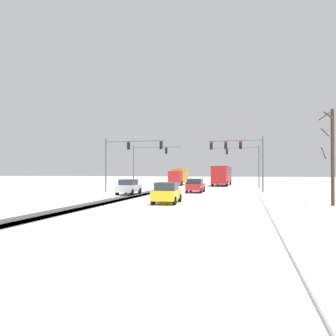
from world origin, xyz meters
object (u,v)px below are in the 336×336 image
object	(u,v)px
traffic_signal_far_right	(246,158)
bus_oncoming	(222,174)
car_yellow_cab_third	(167,193)
bare_tree_sidewalk_mid	(332,155)
box_truck_delivery	(179,176)
car_white_second	(129,187)
traffic_signal_far_left	(147,158)
traffic_signal_near_right	(240,152)
car_red_lead	(196,186)
traffic_signal_near_left	(126,153)

from	to	relation	value
traffic_signal_far_right	bus_oncoming	xyz separation A→B (m)	(-4.08, 6.73, -2.49)
car_yellow_cab_third	bare_tree_sidewalk_mid	size ratio (longest dim) A/B	0.60
box_truck_delivery	bus_oncoming	bearing A→B (deg)	-0.14
traffic_signal_far_right	car_white_second	world-z (taller)	traffic_signal_far_right
box_truck_delivery	traffic_signal_far_left	bearing A→B (deg)	-104.23
traffic_signal_near_right	car_red_lead	distance (m)	6.61
traffic_signal_near_right	bus_oncoming	distance (m)	19.06
traffic_signal_far_right	traffic_signal_near_left	distance (m)	19.73
box_truck_delivery	car_white_second	bearing A→B (deg)	-90.74
traffic_signal_far_left	traffic_signal_far_right	bearing A→B (deg)	15.15
traffic_signal_far_right	box_truck_delivery	xyz separation A→B (m)	(-11.83, 6.75, -2.85)
car_yellow_cab_third	bus_oncoming	bearing A→B (deg)	86.94
traffic_signal_near_left	box_truck_delivery	xyz separation A→B (m)	(2.24, 20.58, -3.07)
car_white_second	car_yellow_cab_third	size ratio (longest dim) A/B	0.99
traffic_signal_near_right	bare_tree_sidewalk_mid	bearing A→B (deg)	-64.05
traffic_signal_far_right	traffic_signal_near_left	size ratio (longest dim) A/B	0.92
car_red_lead	bus_oncoming	size ratio (longest dim) A/B	0.37
traffic_signal_near_right	bus_oncoming	xyz separation A→B (m)	(-3.50, 18.53, -2.81)
traffic_signal_far_right	traffic_signal_far_left	bearing A→B (deg)	-164.85
traffic_signal_near_right	traffic_signal_near_left	distance (m)	13.64
traffic_signal_far_left	box_truck_delivery	xyz separation A→B (m)	(2.71, 10.69, -2.88)
bus_oncoming	car_red_lead	bearing A→B (deg)	-94.62
traffic_signal_far_left	car_red_lead	distance (m)	13.29
traffic_signal_near_right	traffic_signal_far_left	bearing A→B (deg)	150.61
traffic_signal_near_left	bus_oncoming	distance (m)	23.02
car_red_lead	car_yellow_cab_third	bearing A→B (deg)	-90.72
bus_oncoming	traffic_signal_far_left	bearing A→B (deg)	-134.43
car_red_lead	box_truck_delivery	size ratio (longest dim) A/B	0.55
car_red_lead	box_truck_delivery	distance (m)	20.83
traffic_signal_far_right	car_red_lead	world-z (taller)	traffic_signal_far_right
car_yellow_cab_third	car_red_lead	bearing A→B (deg)	89.28
traffic_signal_far_right	car_red_lead	size ratio (longest dim) A/B	1.68
traffic_signal_near_left	traffic_signal_far_left	bearing A→B (deg)	92.73
traffic_signal_far_right	traffic_signal_near_left	world-z (taller)	same
traffic_signal_near_left	car_yellow_cab_third	size ratio (longest dim) A/B	1.79
traffic_signal_far_left	bus_oncoming	bearing A→B (deg)	45.57
traffic_signal_far_left	traffic_signal_near_left	distance (m)	9.91
traffic_signal_far_right	bare_tree_sidewalk_mid	bearing A→B (deg)	-76.61
car_white_second	bus_oncoming	size ratio (longest dim) A/B	0.37
traffic_signal_far_right	car_yellow_cab_third	size ratio (longest dim) A/B	1.65
traffic_signal_far_right	box_truck_delivery	distance (m)	13.92
box_truck_delivery	traffic_signal_near_left	bearing A→B (deg)	-96.21
traffic_signal_far_left	traffic_signal_far_right	distance (m)	15.07
traffic_signal_far_right	car_yellow_cab_third	distance (m)	27.37
traffic_signal_near_right	car_yellow_cab_third	distance (m)	16.10
car_red_lead	bus_oncoming	xyz separation A→B (m)	(1.61, 19.87, 1.18)
traffic_signal_near_left	bare_tree_sidewalk_mid	xyz separation A→B (m)	(20.13, -11.62, -1.04)
traffic_signal_near_left	traffic_signal_near_right	bearing A→B (deg)	8.57
traffic_signal_far_left	box_truck_delivery	distance (m)	11.39
car_yellow_cab_third	traffic_signal_far_left	bearing A→B (deg)	111.06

